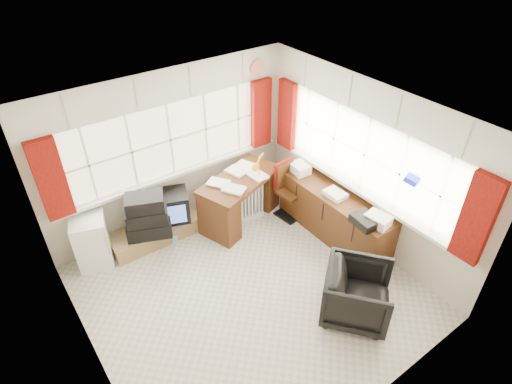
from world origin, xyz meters
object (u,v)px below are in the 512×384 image
(task_chair, at_px, (287,187))
(office_chair, at_px, (357,294))
(desk, at_px, (240,197))
(tv_bench, at_px, (156,232))
(credenza, at_px, (334,214))
(radiator, at_px, (251,205))
(crt_tv, at_px, (172,206))
(mini_fridge, at_px, (92,242))
(desk_lamp, at_px, (259,160))

(task_chair, bearing_deg, office_chair, -106.48)
(desk, xyz_separation_m, tv_bench, (-1.34, 0.36, -0.32))
(credenza, bearing_deg, office_chair, -123.77)
(radiator, bearing_deg, tv_bench, 164.05)
(crt_tv, bearing_deg, tv_bench, -176.66)
(credenza, relative_size, tv_bench, 1.43)
(task_chair, distance_m, credenza, 0.89)
(task_chair, xyz_separation_m, mini_fridge, (-2.97, 0.71, -0.12))
(crt_tv, bearing_deg, mini_fridge, 178.91)
(desk, relative_size, tv_bench, 1.09)
(desk_lamp, distance_m, credenza, 1.41)
(task_chair, relative_size, tv_bench, 0.69)
(desk_lamp, distance_m, mini_fridge, 2.68)
(desk_lamp, relative_size, radiator, 0.64)
(credenza, xyz_separation_m, mini_fridge, (-3.19, 1.56, 0.00))
(desk, xyz_separation_m, desk_lamp, (0.29, -0.11, 0.64))
(task_chair, height_order, crt_tv, task_chair)
(desk, relative_size, office_chair, 1.88)
(task_chair, xyz_separation_m, radiator, (-0.56, 0.24, -0.26))
(task_chair, relative_size, credenza, 0.48)
(crt_tv, bearing_deg, desk_lamp, -20.78)
(desk_lamp, height_order, office_chair, desk_lamp)
(task_chair, height_order, credenza, task_chair)
(crt_tv, bearing_deg, desk, -20.75)
(desk_lamp, distance_m, crt_tv, 1.51)
(desk_lamp, distance_m, task_chair, 0.73)
(desk, height_order, mini_fridge, desk)
(desk_lamp, height_order, crt_tv, desk_lamp)
(task_chair, relative_size, mini_fridge, 1.24)
(desk_lamp, xyz_separation_m, credenza, (0.65, -1.05, -0.69))
(credenza, height_order, crt_tv, credenza)
(desk, bearing_deg, radiator, -22.55)
(radiator, xyz_separation_m, crt_tv, (-1.16, 0.45, 0.22))
(radiator, distance_m, mini_fridge, 2.46)
(office_chair, relative_size, crt_tv, 1.28)
(credenza, distance_m, mini_fridge, 3.56)
(task_chair, bearing_deg, credenza, -75.07)
(radiator, height_order, crt_tv, crt_tv)
(task_chair, height_order, tv_bench, task_chair)
(tv_bench, bearing_deg, credenza, -33.70)
(desk, distance_m, task_chair, 0.78)
(mini_fridge, bearing_deg, tv_bench, -2.70)
(desk_lamp, bearing_deg, mini_fridge, 168.52)
(desk_lamp, xyz_separation_m, office_chair, (-0.21, -2.34, -0.71))
(radiator, relative_size, credenza, 0.32)
(desk, bearing_deg, office_chair, -88.24)
(desk, xyz_separation_m, crt_tv, (-1.01, 0.38, 0.04))
(tv_bench, xyz_separation_m, crt_tv, (0.33, 0.02, 0.35))
(desk, distance_m, tv_bench, 1.42)
(office_chair, relative_size, mini_fridge, 1.04)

